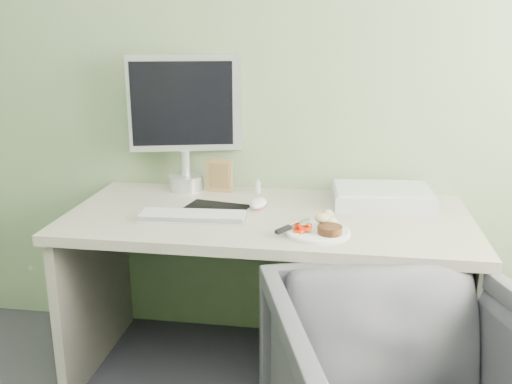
# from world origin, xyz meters

# --- Properties ---
(wall_back) EXTENTS (3.50, 0.00, 3.50)m
(wall_back) POSITION_xyz_m (0.00, 2.00, 1.35)
(wall_back) COLOR #69825B
(wall_back) RESTS_ON floor
(desk) EXTENTS (1.60, 0.75, 0.73)m
(desk) POSITION_xyz_m (0.00, 1.62, 0.55)
(desk) COLOR #B7AE99
(desk) RESTS_ON floor
(plate) EXTENTS (0.23, 0.23, 0.01)m
(plate) POSITION_xyz_m (0.21, 1.43, 0.74)
(plate) COLOR white
(plate) RESTS_ON desk
(steak) EXTENTS (0.11, 0.11, 0.03)m
(steak) POSITION_xyz_m (0.25, 1.40, 0.76)
(steak) COLOR black
(steak) RESTS_ON plate
(potato_pile) EXTENTS (0.12, 0.10, 0.06)m
(potato_pile) POSITION_xyz_m (0.24, 1.49, 0.77)
(potato_pile) COLOR #A38A4F
(potato_pile) RESTS_ON plate
(carrot_heap) EXTENTS (0.06, 0.06, 0.04)m
(carrot_heap) POSITION_xyz_m (0.16, 1.41, 0.76)
(carrot_heap) COLOR #FA2B05
(carrot_heap) RESTS_ON plate
(steak_knife) EXTENTS (0.12, 0.18, 0.01)m
(steak_knife) POSITION_xyz_m (0.10, 1.41, 0.75)
(steak_knife) COLOR silver
(steak_knife) RESTS_ON plate
(mousepad) EXTENTS (0.29, 0.27, 0.00)m
(mousepad) POSITION_xyz_m (-0.23, 1.64, 0.73)
(mousepad) COLOR black
(mousepad) RESTS_ON desk
(keyboard) EXTENTS (0.41, 0.14, 0.02)m
(keyboard) POSITION_xyz_m (-0.28, 1.52, 0.75)
(keyboard) COLOR white
(keyboard) RESTS_ON desk
(computer_mouse) EXTENTS (0.09, 0.12, 0.04)m
(computer_mouse) POSITION_xyz_m (-0.05, 1.69, 0.75)
(computer_mouse) COLOR white
(computer_mouse) RESTS_ON desk
(photo_frame) EXTENTS (0.12, 0.03, 0.15)m
(photo_frame) POSITION_xyz_m (-0.26, 1.90, 0.81)
(photo_frame) COLOR olive
(photo_frame) RESTS_ON desk
(eyedrop_bottle) EXTENTS (0.02, 0.02, 0.07)m
(eyedrop_bottle) POSITION_xyz_m (-0.08, 1.92, 0.76)
(eyedrop_bottle) COLOR white
(eyedrop_bottle) RESTS_ON desk
(scanner) EXTENTS (0.43, 0.30, 0.06)m
(scanner) POSITION_xyz_m (0.46, 1.82, 0.76)
(scanner) COLOR #AAAEB1
(scanner) RESTS_ON desk
(monitor) EXTENTS (0.50, 0.19, 0.60)m
(monitor) POSITION_xyz_m (-0.42, 1.94, 1.07)
(monitor) COLOR silver
(monitor) RESTS_ON desk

